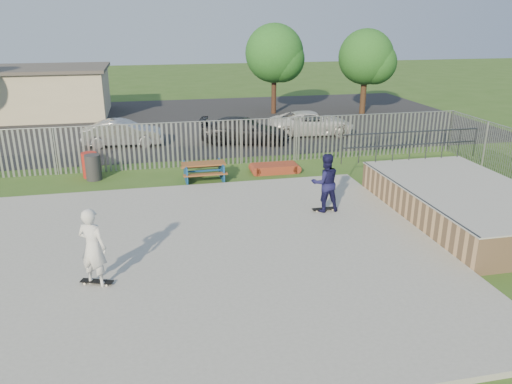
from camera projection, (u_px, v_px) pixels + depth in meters
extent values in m
plane|color=#33541D|center=(171.00, 261.00, 13.52)|extent=(120.00, 120.00, 0.00)
cube|color=gray|center=(171.00, 259.00, 13.50)|extent=(15.00, 12.00, 0.15)
cube|color=tan|center=(464.00, 204.00, 16.16)|extent=(4.00, 7.00, 1.05)
cube|color=#9E9E99|center=(467.00, 188.00, 15.98)|extent=(4.05, 7.05, 0.04)
cylinder|color=#383A3F|center=(410.00, 192.00, 15.58)|extent=(0.06, 7.00, 0.06)
cube|color=brown|center=(203.00, 164.00, 19.99)|extent=(1.75, 0.70, 0.06)
cube|color=brown|center=(206.00, 174.00, 19.55)|extent=(1.74, 0.29, 0.05)
cube|color=brown|center=(202.00, 166.00, 20.61)|extent=(1.74, 0.29, 0.05)
cube|color=navy|center=(204.00, 172.00, 20.10)|extent=(1.56, 1.37, 0.71)
cube|color=maroon|center=(275.00, 168.00, 21.22)|extent=(1.77, 0.89, 0.35)
cylinder|color=maroon|center=(90.00, 165.00, 20.47)|extent=(0.62, 0.62, 1.04)
cylinder|color=#292A2C|center=(93.00, 167.00, 20.13)|extent=(0.62, 0.62, 1.04)
cube|color=black|center=(155.00, 123.00, 31.04)|extent=(40.00, 18.00, 0.02)
imported|color=#ACACB1|center=(123.00, 133.00, 25.38)|extent=(4.08, 1.66, 1.32)
imported|color=black|center=(244.00, 130.00, 25.96)|extent=(4.85, 2.90, 1.32)
imported|color=silver|center=(312.00, 123.00, 27.75)|extent=(4.81, 2.42, 1.31)
cube|color=beige|center=(27.00, 94.00, 32.64)|extent=(10.00, 6.00, 3.00)
cube|color=#4C4742|center=(24.00, 69.00, 32.10)|extent=(10.40, 6.40, 0.20)
cylinder|color=#3D2418|center=(274.00, 88.00, 33.64)|extent=(0.33, 0.33, 3.43)
sphere|color=#21561D|center=(274.00, 53.00, 32.88)|extent=(3.84, 3.84, 3.84)
cylinder|color=#422B1A|center=(364.00, 90.00, 33.61)|extent=(0.39, 0.39, 3.23)
sphere|color=#21511C|center=(366.00, 57.00, 32.89)|extent=(3.62, 3.62, 3.62)
cube|color=black|center=(324.00, 209.00, 16.65)|extent=(0.80, 0.21, 0.02)
cube|color=black|center=(97.00, 281.00, 12.07)|extent=(0.82, 0.47, 0.02)
imported|color=#13133C|center=(325.00, 183.00, 16.35)|extent=(0.96, 0.76, 1.96)
imported|color=silver|center=(93.00, 247.00, 11.77)|extent=(0.85, 0.77, 1.96)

